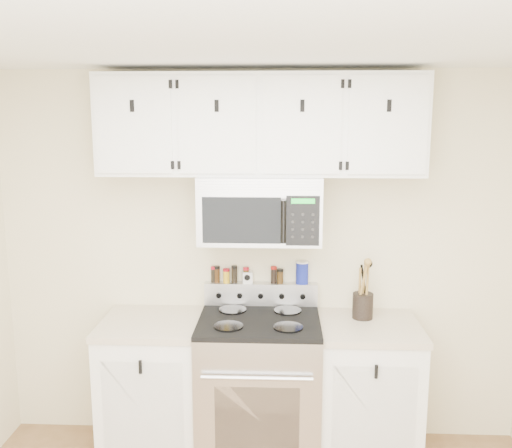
{
  "coord_description": "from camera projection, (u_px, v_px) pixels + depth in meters",
  "views": [
    {
      "loc": [
        0.13,
        -1.98,
        2.2
      ],
      "look_at": [
        -0.02,
        1.45,
        1.55
      ],
      "focal_mm": 40.0,
      "sensor_mm": 36.0,
      "label": 1
    }
  ],
  "objects": [
    {
      "name": "utensil_crock",
      "position": [
        363.0,
        304.0,
        3.66
      ],
      "size": [
        0.13,
        0.13,
        0.38
      ],
      "color": "black",
      "rests_on": "base_cabinet_right"
    },
    {
      "name": "range",
      "position": [
        259.0,
        387.0,
        3.66
      ],
      "size": [
        0.76,
        0.65,
        1.1
      ],
      "color": "#B7B7BA",
      "rests_on": "floor"
    },
    {
      "name": "spice_jar_3",
      "position": [
        234.0,
        274.0,
        3.83
      ],
      "size": [
        0.04,
        0.04,
        0.12
      ],
      "color": "black",
      "rests_on": "range"
    },
    {
      "name": "upper_cabinets",
      "position": [
        260.0,
        125.0,
        3.51
      ],
      "size": [
        2.0,
        0.35,
        0.62
      ],
      "color": "white",
      "rests_on": "back_wall"
    },
    {
      "name": "spice_jar_4",
      "position": [
        246.0,
        275.0,
        3.82
      ],
      "size": [
        0.04,
        0.04,
        0.11
      ],
      "color": "#402C0F",
      "rests_on": "range"
    },
    {
      "name": "microwave",
      "position": [
        260.0,
        209.0,
        3.58
      ],
      "size": [
        0.76,
        0.44,
        0.42
      ],
      "color": "#9E9EA3",
      "rests_on": "back_wall"
    },
    {
      "name": "salt_canister",
      "position": [
        302.0,
        272.0,
        3.8
      ],
      "size": [
        0.08,
        0.08,
        0.15
      ],
      "color": "#152196",
      "rests_on": "range"
    },
    {
      "name": "base_cabinet_left",
      "position": [
        154.0,
        387.0,
        3.72
      ],
      "size": [
        0.64,
        0.62,
        0.92
      ],
      "color": "white",
      "rests_on": "floor"
    },
    {
      "name": "base_cabinet_right",
      "position": [
        366.0,
        391.0,
        3.66
      ],
      "size": [
        0.64,
        0.62,
        0.92
      ],
      "color": "white",
      "rests_on": "floor"
    },
    {
      "name": "ceiling",
      "position": [
        243.0,
        26.0,
        1.89
      ],
      "size": [
        3.5,
        3.5,
        0.01
      ],
      "primitive_type": "cube",
      "color": "white",
      "rests_on": "back_wall"
    },
    {
      "name": "kitchen_timer",
      "position": [
        247.0,
        277.0,
        3.83
      ],
      "size": [
        0.07,
        0.06,
        0.08
      ],
      "primitive_type": "cube",
      "rotation": [
        0.0,
        0.0,
        0.13
      ],
      "color": "white",
      "rests_on": "range"
    },
    {
      "name": "spice_jar_2",
      "position": [
        226.0,
        276.0,
        3.83
      ],
      "size": [
        0.04,
        0.04,
        0.1
      ],
      "color": "gold",
      "rests_on": "range"
    },
    {
      "name": "spice_jar_1",
      "position": [
        217.0,
        274.0,
        3.83
      ],
      "size": [
        0.04,
        0.04,
        0.11
      ],
      "color": "#3A220D",
      "rests_on": "range"
    },
    {
      "name": "spice_jar_6",
      "position": [
        280.0,
        276.0,
        3.81
      ],
      "size": [
        0.04,
        0.04,
        0.1
      ],
      "color": "#3E290F",
      "rests_on": "range"
    },
    {
      "name": "spice_jar_5",
      "position": [
        274.0,
        275.0,
        3.81
      ],
      "size": [
        0.04,
        0.04,
        0.11
      ],
      "color": "black",
      "rests_on": "range"
    },
    {
      "name": "spice_jar_0",
      "position": [
        214.0,
        274.0,
        3.83
      ],
      "size": [
        0.04,
        0.04,
        0.11
      ],
      "color": "black",
      "rests_on": "range"
    },
    {
      "name": "back_wall",
      "position": [
        261.0,
        260.0,
        3.83
      ],
      "size": [
        3.5,
        0.01,
        2.5
      ],
      "primitive_type": "cube",
      "color": "beige",
      "rests_on": "floor"
    }
  ]
}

